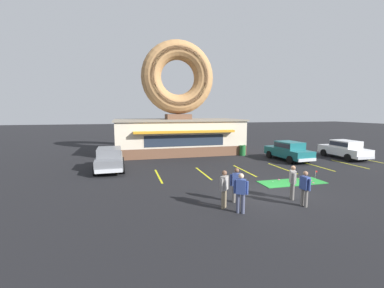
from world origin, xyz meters
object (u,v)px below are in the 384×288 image
(car_grey, at_px, (109,158))
(pedestrian_clipboard_woman, at_px, (305,187))
(putting_flag_pin, at_px, (316,173))
(car_teal, at_px, (288,150))
(golf_ball, at_px, (273,182))
(pedestrian_hooded_kid, at_px, (241,191))
(car_white, at_px, (344,149))
(pedestrian_leather_jacket_man, at_px, (293,181))
(trash_bin, at_px, (243,150))
(pedestrian_blue_sweater_man, at_px, (224,187))
(pedestrian_beanie_man, at_px, (236,184))

(car_grey, bearing_deg, pedestrian_clipboard_woman, -47.65)
(putting_flag_pin, height_order, car_grey, car_grey)
(car_teal, height_order, car_grey, same)
(golf_ball, relative_size, putting_flag_pin, 0.08)
(golf_ball, relative_size, pedestrian_hooded_kid, 0.03)
(golf_ball, bearing_deg, pedestrian_hooded_kid, -135.93)
(car_teal, xyz_separation_m, car_white, (5.35, -0.42, 0.00))
(putting_flag_pin, distance_m, pedestrian_leather_jacket_man, 4.38)
(car_teal, relative_size, pedestrian_clipboard_woman, 2.98)
(car_teal, relative_size, trash_bin, 4.78)
(pedestrian_hooded_kid, bearing_deg, car_white, 32.53)
(golf_ball, bearing_deg, putting_flag_pin, -3.17)
(car_grey, xyz_separation_m, pedestrian_blue_sweater_man, (5.13, -8.72, 0.03))
(car_grey, bearing_deg, putting_flag_pin, -25.92)
(pedestrian_beanie_man, bearing_deg, golf_ball, 35.86)
(pedestrian_blue_sweater_man, bearing_deg, car_grey, 120.47)
(pedestrian_leather_jacket_man, relative_size, pedestrian_beanie_man, 1.01)
(golf_ball, relative_size, car_teal, 0.01)
(car_teal, xyz_separation_m, pedestrian_beanie_man, (-8.53, -8.32, 0.00))
(car_teal, bearing_deg, golf_ball, -131.10)
(car_white, xyz_separation_m, pedestrian_hooded_kid, (-14.23, -9.08, 0.04))
(car_grey, relative_size, pedestrian_clipboard_woman, 2.95)
(pedestrian_leather_jacket_man, height_order, pedestrian_clipboard_woman, pedestrian_leather_jacket_man)
(car_teal, relative_size, pedestrian_beanie_man, 2.93)
(golf_ball, bearing_deg, pedestrian_blue_sweater_man, -144.90)
(golf_ball, bearing_deg, car_teal, 48.90)
(car_grey, distance_m, pedestrian_hooded_kid, 10.94)
(pedestrian_leather_jacket_man, bearing_deg, pedestrian_blue_sweater_man, -176.31)
(car_grey, relative_size, pedestrian_leather_jacket_man, 2.86)
(car_white, bearing_deg, pedestrian_hooded_kid, -147.47)
(car_grey, height_order, pedestrian_leather_jacket_man, pedestrian_leather_jacket_man)
(pedestrian_clipboard_woman, distance_m, pedestrian_beanie_man, 2.91)
(pedestrian_hooded_kid, bearing_deg, pedestrian_blue_sweater_man, 122.26)
(pedestrian_beanie_man, bearing_deg, pedestrian_leather_jacket_man, -5.40)
(car_white, distance_m, pedestrian_leather_jacket_man, 13.82)
(pedestrian_leather_jacket_man, bearing_deg, pedestrian_clipboard_woman, -93.82)
(car_grey, xyz_separation_m, pedestrian_leather_jacket_man, (8.64, -8.49, 0.01))
(pedestrian_leather_jacket_man, distance_m, trash_bin, 12.23)
(car_white, bearing_deg, putting_flag_pin, -143.95)
(golf_ball, height_order, car_teal, car_teal)
(pedestrian_beanie_man, height_order, trash_bin, pedestrian_beanie_man)
(car_white, distance_m, pedestrian_clipboard_woman, 14.43)
(putting_flag_pin, relative_size, pedestrian_clipboard_woman, 0.35)
(pedestrian_blue_sweater_man, distance_m, pedestrian_leather_jacket_man, 3.52)
(car_white, bearing_deg, pedestrian_clipboard_woman, -141.04)
(golf_ball, xyz_separation_m, car_grey, (-9.35, 5.75, 0.82))
(car_white, relative_size, trash_bin, 4.71)
(pedestrian_beanie_man, bearing_deg, putting_flag_pin, 20.50)
(car_grey, relative_size, car_white, 1.00)
(golf_ball, height_order, putting_flag_pin, putting_flag_pin)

